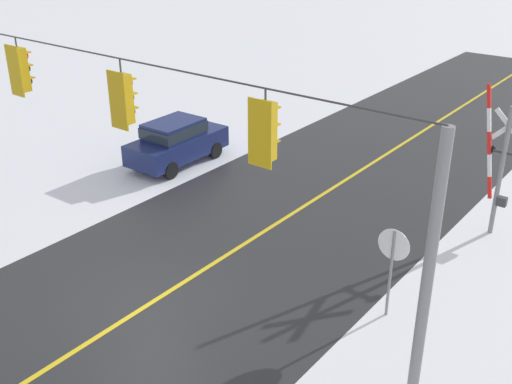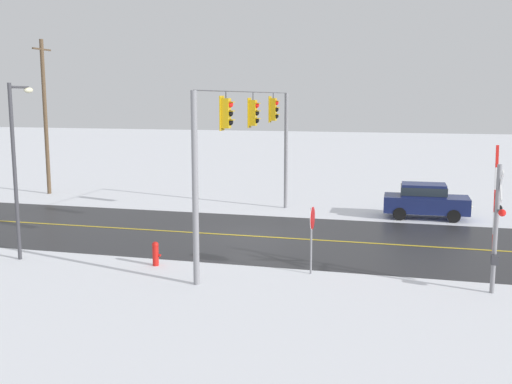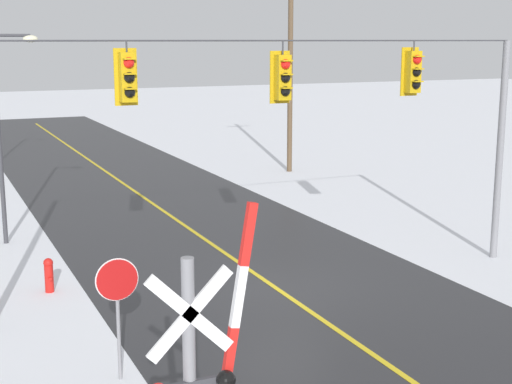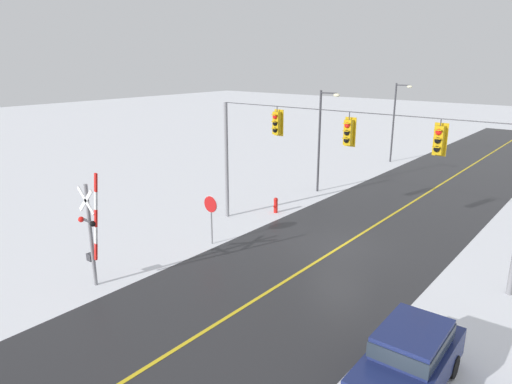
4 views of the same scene
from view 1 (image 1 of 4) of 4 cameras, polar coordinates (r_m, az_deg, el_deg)
name	(u,v)px [view 1 (image 1 of 4)]	position (r m, az deg, el deg)	size (l,w,h in m)	color
ground_plane	(146,307)	(15.89, -10.17, -10.40)	(160.00, 160.00, 0.00)	white
signal_span	(130,145)	(13.93, -11.59, 4.27)	(14.20, 0.47, 6.22)	gray
stop_sign	(393,253)	(14.81, 12.54, -5.57)	(0.80, 0.09, 2.35)	gray
railroad_crossing	(500,163)	(19.38, 21.65, 2.51)	(1.29, 0.31, 4.53)	gray
parked_car_navy	(176,140)	(23.83, -7.38, 4.77)	(1.89, 4.23, 1.74)	navy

